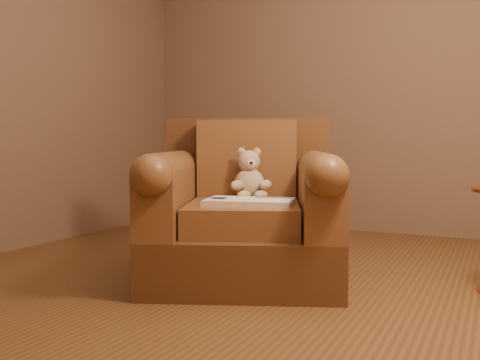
% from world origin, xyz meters
% --- Properties ---
extents(floor, '(4.00, 4.00, 0.00)m').
position_xyz_m(floor, '(0.00, 0.00, 0.00)').
color(floor, brown).
rests_on(floor, ground).
extents(armchair, '(1.33, 1.30, 0.93)m').
position_xyz_m(armchair, '(-0.17, 0.09, 0.36)').
color(armchair, '#52341B').
rests_on(armchair, floor).
extents(teddy_bear, '(0.23, 0.26, 0.31)m').
position_xyz_m(teddy_bear, '(-0.17, 0.18, 0.56)').
color(teddy_bear, tan).
rests_on(teddy_bear, armchair).
extents(guidebook, '(0.50, 0.37, 0.04)m').
position_xyz_m(guidebook, '(-0.04, -0.12, 0.46)').
color(guidebook, beige).
rests_on(guidebook, armchair).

